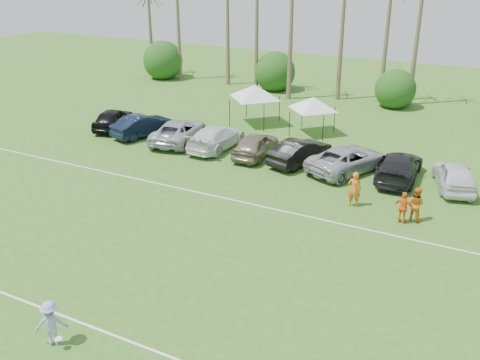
% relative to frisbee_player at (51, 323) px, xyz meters
% --- Properties ---
extents(field_lines, '(80.00, 12.10, 0.01)m').
position_rel_frisbee_player_xyz_m(field_lines, '(-2.40, 7.28, -0.86)').
color(field_lines, white).
rests_on(field_lines, ground).
extents(palm_tree_0, '(2.40, 2.40, 8.90)m').
position_rel_frisbee_player_xyz_m(palm_tree_0, '(-24.40, 37.28, 6.62)').
color(palm_tree_0, brown).
rests_on(palm_tree_0, ground).
extents(palm_tree_4, '(2.40, 2.40, 8.90)m').
position_rel_frisbee_player_xyz_m(palm_tree_4, '(-6.40, 37.28, 6.62)').
color(palm_tree_4, brown).
rests_on(palm_tree_4, ground).
extents(palm_tree_5, '(2.40, 2.40, 9.90)m').
position_rel_frisbee_player_xyz_m(palm_tree_5, '(-2.40, 37.28, 7.49)').
color(palm_tree_5, brown).
rests_on(palm_tree_5, ground).
extents(bush_tree_0, '(4.00, 4.00, 4.00)m').
position_rel_frisbee_player_xyz_m(bush_tree_0, '(-21.40, 38.28, 0.93)').
color(bush_tree_0, brown).
rests_on(bush_tree_0, ground).
extents(bush_tree_1, '(4.00, 4.00, 4.00)m').
position_rel_frisbee_player_xyz_m(bush_tree_1, '(-8.40, 38.28, 0.93)').
color(bush_tree_1, brown).
rests_on(bush_tree_1, ground).
extents(bush_tree_2, '(4.00, 4.00, 4.00)m').
position_rel_frisbee_player_xyz_m(bush_tree_2, '(3.60, 38.28, 0.93)').
color(bush_tree_2, brown).
rests_on(bush_tree_2, ground).
extents(sideline_player_a, '(0.78, 0.57, 1.96)m').
position_rel_frisbee_player_xyz_m(sideline_player_a, '(6.14, 15.64, 0.12)').
color(sideline_player_a, orange).
rests_on(sideline_player_a, ground).
extents(sideline_player_b, '(1.01, 0.87, 1.81)m').
position_rel_frisbee_player_xyz_m(sideline_player_b, '(9.37, 15.42, 0.04)').
color(sideline_player_b, orange).
rests_on(sideline_player_b, ground).
extents(sideline_player_c, '(1.04, 0.55, 1.68)m').
position_rel_frisbee_player_xyz_m(sideline_player_c, '(8.90, 14.81, -0.02)').
color(sideline_player_c, orange).
rests_on(sideline_player_c, ground).
extents(canopy_tent_left, '(4.55, 4.55, 3.69)m').
position_rel_frisbee_player_xyz_m(canopy_tent_left, '(-5.15, 26.77, 2.30)').
color(canopy_tent_left, black).
rests_on(canopy_tent_left, ground).
extents(canopy_tent_right, '(4.06, 4.06, 3.29)m').
position_rel_frisbee_player_xyz_m(canopy_tent_right, '(-0.24, 26.52, 1.95)').
color(canopy_tent_right, black).
rests_on(canopy_tent_right, ground).
extents(frisbee_player, '(1.28, 1.19, 1.73)m').
position_rel_frisbee_player_xyz_m(frisbee_player, '(0.00, 0.00, 0.00)').
color(frisbee_player, '#8F9DCB').
rests_on(frisbee_player, ground).
extents(parked_car_0, '(3.15, 5.05, 1.60)m').
position_rel_frisbee_player_xyz_m(parked_car_0, '(-14.36, 20.63, -0.06)').
color(parked_car_0, black).
rests_on(parked_car_0, ground).
extents(parked_car_1, '(3.00, 5.15, 1.60)m').
position_rel_frisbee_player_xyz_m(parked_car_1, '(-11.24, 20.26, -0.06)').
color(parked_car_1, black).
rests_on(parked_car_1, ground).
extents(parked_car_2, '(3.76, 6.18, 1.60)m').
position_rel_frisbee_player_xyz_m(parked_car_2, '(-8.12, 20.27, -0.06)').
color(parked_car_2, '#ABAFB9').
rests_on(parked_car_2, ground).
extents(parked_car_3, '(2.31, 5.55, 1.60)m').
position_rel_frisbee_player_xyz_m(parked_car_3, '(-5.00, 20.33, -0.06)').
color(parked_car_3, white).
rests_on(parked_car_3, ground).
extents(parked_car_4, '(2.11, 4.79, 1.60)m').
position_rel_frisbee_player_xyz_m(parked_car_4, '(-1.88, 20.15, -0.06)').
color(parked_car_4, '#7B6C56').
rests_on(parked_car_4, ground).
extents(parked_car_5, '(3.05, 5.15, 1.60)m').
position_rel_frisbee_player_xyz_m(parked_car_5, '(1.24, 20.26, -0.06)').
color(parked_car_5, black).
rests_on(parked_car_5, ground).
extents(parked_car_6, '(4.70, 6.35, 1.60)m').
position_rel_frisbee_player_xyz_m(parked_car_6, '(4.37, 20.30, -0.06)').
color(parked_car_6, '#A4A5A9').
rests_on(parked_car_6, ground).
extents(parked_car_7, '(2.47, 5.61, 1.60)m').
position_rel_frisbee_player_xyz_m(parked_car_7, '(7.49, 20.54, -0.06)').
color(parked_car_7, black).
rests_on(parked_car_7, ground).
extents(parked_car_8, '(3.17, 5.05, 1.60)m').
position_rel_frisbee_player_xyz_m(parked_car_8, '(10.61, 20.59, -0.06)').
color(parked_car_8, white).
rests_on(parked_car_8, ground).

